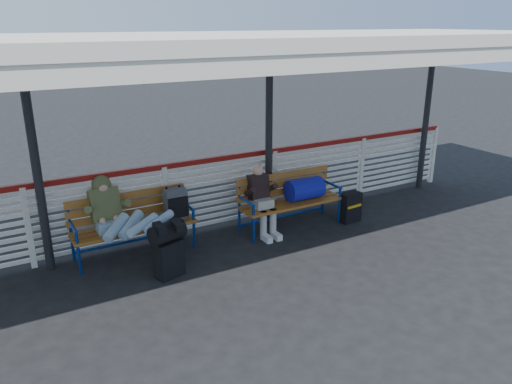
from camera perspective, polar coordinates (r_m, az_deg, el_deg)
ground at (r=6.62m, az=-4.23°, el=-11.16°), size 60.00×60.00×0.00m
fence at (r=7.96m, az=-10.30°, el=-0.88°), size 12.08×0.08×1.24m
canopy at (r=6.54m, az=-8.34°, el=16.33°), size 12.60×3.60×3.16m
luggage_stack at (r=6.86m, az=-10.01°, el=-6.27°), size 0.53×0.39×0.78m
bench_left at (r=7.62m, az=-12.45°, el=-2.45°), size 1.80×0.56×0.93m
bench_right at (r=8.38m, az=4.75°, el=0.01°), size 1.80×0.56×0.92m
traveler_man at (r=7.20m, az=-14.44°, el=-3.03°), size 0.94×1.49×0.77m
companion_person at (r=8.03m, az=0.70°, el=-0.85°), size 0.32×0.66×1.15m
suitcase_side at (r=8.81m, az=10.70°, el=-1.71°), size 0.39×0.26×0.52m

